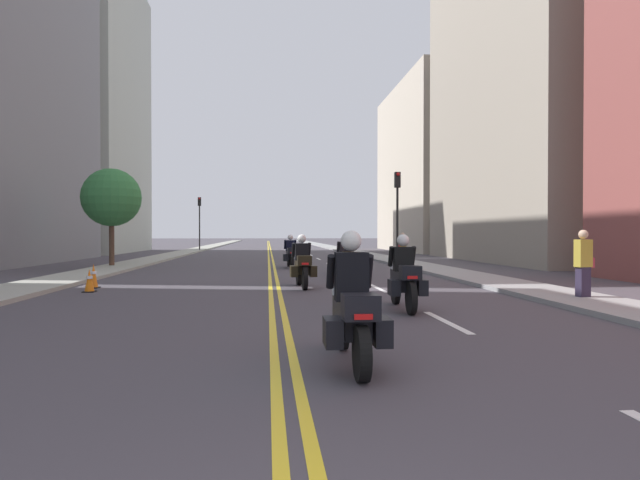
% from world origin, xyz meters
% --- Properties ---
extents(ground_plane, '(264.00, 264.00, 0.00)m').
position_xyz_m(ground_plane, '(0.00, 48.00, 0.00)').
color(ground_plane, '#443F46').
extents(sidewalk_left, '(2.01, 144.00, 0.12)m').
position_xyz_m(sidewalk_left, '(-7.10, 48.00, 0.06)').
color(sidewalk_left, '#9D9C90').
rests_on(sidewalk_left, ground).
extents(sidewalk_right, '(2.01, 144.00, 0.12)m').
position_xyz_m(sidewalk_right, '(7.10, 48.00, 0.06)').
color(sidewalk_right, gray).
rests_on(sidewalk_right, ground).
extents(centreline_yellow_inner, '(0.12, 132.00, 0.01)m').
position_xyz_m(centreline_yellow_inner, '(-0.12, 48.00, 0.00)').
color(centreline_yellow_inner, yellow).
rests_on(centreline_yellow_inner, ground).
extents(centreline_yellow_outer, '(0.12, 132.00, 0.01)m').
position_xyz_m(centreline_yellow_outer, '(0.12, 48.00, 0.00)').
color(centreline_yellow_outer, yellow).
rests_on(centreline_yellow_outer, ground).
extents(lane_dashes_white, '(0.14, 56.40, 0.01)m').
position_xyz_m(lane_dashes_white, '(3.05, 29.00, 0.00)').
color(lane_dashes_white, silver).
rests_on(lane_dashes_white, ground).
extents(building_right_1, '(8.67, 16.34, 28.55)m').
position_xyz_m(building_right_1, '(16.08, 28.21, 14.27)').
color(building_right_1, gray).
rests_on(building_right_1, ground).
extents(building_left_2, '(9.89, 14.17, 24.18)m').
position_xyz_m(building_left_2, '(-16.69, 45.48, 12.09)').
color(building_left_2, '#A7ADA3').
rests_on(building_left_2, ground).
extents(building_right_2, '(8.04, 16.84, 15.41)m').
position_xyz_m(building_right_2, '(15.77, 46.39, 7.70)').
color(building_right_2, '#BFB29F').
rests_on(building_right_2, ground).
extents(motorcycle_0, '(0.77, 2.24, 1.66)m').
position_xyz_m(motorcycle_0, '(0.82, 5.04, 0.65)').
color(motorcycle_0, black).
rests_on(motorcycle_0, ground).
extents(motorcycle_1, '(0.78, 2.29, 1.60)m').
position_xyz_m(motorcycle_1, '(2.67, 9.55, 0.66)').
color(motorcycle_1, black).
rests_on(motorcycle_1, ground).
extents(motorcycle_2, '(0.78, 2.14, 1.60)m').
position_xyz_m(motorcycle_2, '(0.82, 14.27, 0.66)').
color(motorcycle_2, black).
rests_on(motorcycle_2, ground).
extents(motorcycle_3, '(0.77, 2.17, 1.56)m').
position_xyz_m(motorcycle_3, '(2.85, 19.19, 0.63)').
color(motorcycle_3, black).
rests_on(motorcycle_3, ground).
extents(motorcycle_4, '(0.78, 2.15, 1.57)m').
position_xyz_m(motorcycle_4, '(0.88, 23.44, 0.65)').
color(motorcycle_4, black).
rests_on(motorcycle_4, ground).
extents(traffic_cone_0, '(0.32, 0.32, 0.64)m').
position_xyz_m(traffic_cone_0, '(-5.11, 13.72, 0.32)').
color(traffic_cone_0, black).
rests_on(traffic_cone_0, ground).
extents(traffic_cone_1, '(0.31, 0.31, 0.72)m').
position_xyz_m(traffic_cone_1, '(-5.35, 14.82, 0.36)').
color(traffic_cone_1, black).
rests_on(traffic_cone_1, ground).
extents(traffic_light_near, '(0.28, 0.38, 4.80)m').
position_xyz_m(traffic_light_near, '(6.50, 25.23, 3.32)').
color(traffic_light_near, black).
rests_on(traffic_light_near, ground).
extents(traffic_light_far, '(0.28, 0.38, 5.00)m').
position_xyz_m(traffic_light_far, '(-6.50, 48.18, 3.45)').
color(traffic_light_far, black).
rests_on(traffic_light_far, ground).
extents(pedestrian_0, '(0.50, 0.29, 1.71)m').
position_xyz_m(pedestrian_0, '(7.25, 10.43, 0.88)').
color(pedestrian_0, '#2A2238').
rests_on(pedestrian_0, ground).
extents(pedestrian_2, '(0.50, 0.27, 1.68)m').
position_xyz_m(pedestrian_2, '(7.29, 27.25, 0.87)').
color(pedestrian_2, '#242935').
rests_on(pedestrian_2, ground).
extents(street_tree_0, '(2.74, 2.74, 4.70)m').
position_xyz_m(street_tree_0, '(-7.55, 24.32, 3.32)').
color(street_tree_0, '#493326').
rests_on(street_tree_0, ground).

